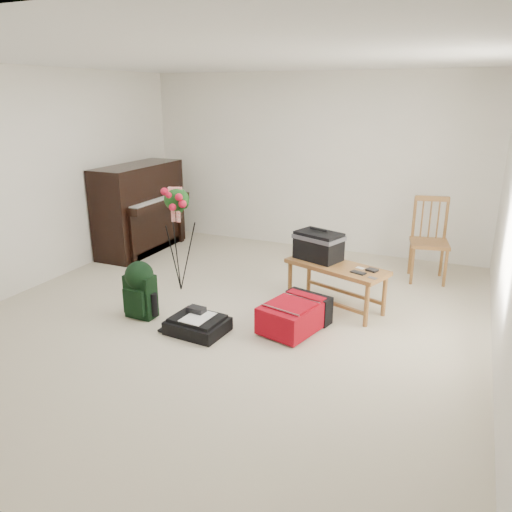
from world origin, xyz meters
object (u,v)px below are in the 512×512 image
at_px(piano, 141,210).
at_px(black_duffel, 198,324).
at_px(flower_stand, 179,240).
at_px(dining_chair, 430,241).
at_px(bench, 321,253).
at_px(green_backpack, 140,287).
at_px(red_suitcase, 296,313).

distance_m(piano, black_duffel, 2.94).
bearing_deg(flower_stand, black_duffel, -70.51).
distance_m(dining_chair, flower_stand, 3.02).
relative_size(bench, black_duffel, 2.04).
relative_size(bench, dining_chair, 1.14).
bearing_deg(bench, piano, -177.23).
xyz_separation_m(piano, flower_stand, (1.34, -1.13, 0.01)).
height_order(piano, black_duffel, piano).
xyz_separation_m(dining_chair, black_duffel, (-1.87, -2.41, -0.41)).
height_order(dining_chair, green_backpack, dining_chair).
distance_m(dining_chair, black_duffel, 3.08).
distance_m(piano, flower_stand, 1.75).
relative_size(piano, dining_chair, 1.48).
bearing_deg(red_suitcase, piano, 166.89).
distance_m(green_backpack, flower_stand, 0.85).
bearing_deg(flower_stand, bench, -12.19).
bearing_deg(piano, flower_stand, -40.01).
height_order(bench, green_backpack, bench).
height_order(red_suitcase, black_duffel, red_suitcase).
relative_size(red_suitcase, green_backpack, 1.31).
bearing_deg(bench, dining_chair, 72.09).
distance_m(piano, bench, 3.09).
height_order(dining_chair, flower_stand, flower_stand).
height_order(piano, flower_stand, same).
xyz_separation_m(piano, bench, (2.96, -0.89, -0.01)).
xyz_separation_m(red_suitcase, flower_stand, (-1.57, 0.41, 0.46)).
xyz_separation_m(red_suitcase, black_duffel, (-0.84, -0.47, -0.07)).
relative_size(dining_chair, green_backpack, 1.70).
bearing_deg(red_suitcase, green_backpack, -150.92).
distance_m(piano, green_backpack, 2.38).
bearing_deg(bench, black_duffel, -108.71).
xyz_separation_m(bench, black_duffel, (-0.88, -1.12, -0.50)).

